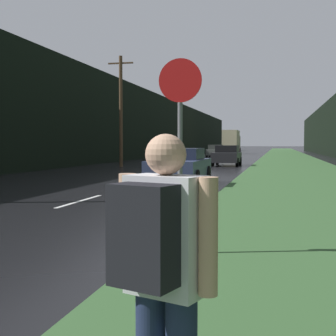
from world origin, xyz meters
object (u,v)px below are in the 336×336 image
stop_sign (180,138)px  car_passing_near (180,166)px  car_passing_far (227,156)px  car_oncoming (216,151)px  hitchhiker_with_backpack (162,274)px  delivery_truck (232,142)px

stop_sign → car_passing_near: bearing=101.7°
car_passing_far → car_oncoming: 20.76m
car_passing_near → car_passing_far: bearing=-90.0°
car_passing_far → stop_sign: bearing=94.7°
hitchhiker_with_backpack → car_passing_near: hitchhiker_with_backpack is taller
car_passing_near → car_oncoming: size_ratio=1.08×
stop_sign → car_oncoming: stop_sign is taller
stop_sign → car_passing_far: bearing=94.7°
car_passing_far → car_oncoming: car_passing_far is taller
hitchhiker_with_backpack → car_passing_far: (-3.08, 32.00, -0.22)m
car_passing_far → car_passing_near: bearing=90.0°
car_passing_near → car_passing_far: (-0.00, 16.74, -0.01)m
car_passing_far → hitchhiker_with_backpack: bearing=95.5°
stop_sign → hitchhiker_with_backpack: stop_sign is taller
hitchhiker_with_backpack → car_passing_far: hitchhiker_with_backpack is taller
car_passing_far → delivery_truck: bearing=-85.0°
car_oncoming → delivery_truck: (0.00, 19.19, 1.19)m
stop_sign → hitchhiker_with_backpack: size_ratio=1.70×
hitchhiker_with_backpack → car_oncoming: hitchhiker_with_backpack is taller
car_passing_near → delivery_truck: size_ratio=0.56×
hitchhiker_with_backpack → delivery_truck: (-6.58, 71.66, 0.97)m
hitchhiker_with_backpack → car_passing_far: size_ratio=0.40×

